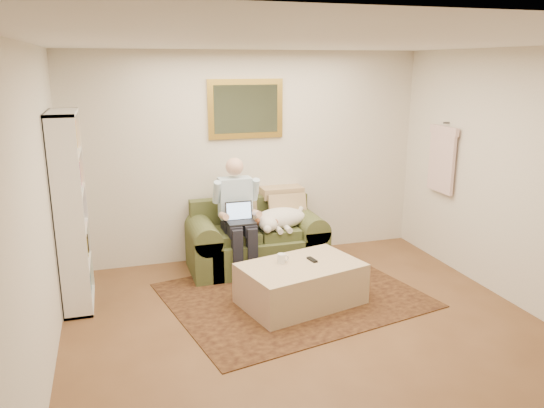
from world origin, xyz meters
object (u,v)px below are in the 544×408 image
seated_man (239,218)px  sleeping_dog (281,218)px  ottoman (301,284)px  coffee_mug (281,258)px  laptop (240,217)px  sofa (256,245)px  bookshelf (71,211)px

seated_man → sleeping_dog: bearing=7.1°
ottoman → coffee_mug: bearing=153.9°
seated_man → coffee_mug: size_ratio=13.75×
laptop → coffee_mug: size_ratio=3.17×
sofa → laptop: (-0.25, -0.21, 0.44)m
sleeping_dog → laptop: bearing=-166.4°
sofa → bookshelf: (-2.05, -0.45, 0.72)m
sofa → coffee_mug: size_ratio=16.34×
sleeping_dog → bookshelf: (-2.34, -0.37, 0.38)m
laptop → bookshelf: size_ratio=0.16×
seated_man → laptop: bearing=-90.0°
ottoman → sleeping_dog: bearing=83.3°
coffee_mug → bookshelf: (-2.03, 0.61, 0.51)m
laptop → coffee_mug: (0.23, -0.84, -0.23)m
sleeping_dog → ottoman: size_ratio=0.56×
ottoman → laptop: bearing=113.8°
sleeping_dog → coffee_mug: sleeping_dog is taller
seated_man → bookshelf: bookshelf is taller
sleeping_dog → coffee_mug: 1.03m
laptop → bookshelf: (-1.80, -0.24, 0.28)m
sleeping_dog → bookshelf: bearing=-171.0°
sleeping_dog → bookshelf: 2.40m
sleeping_dog → ottoman: 1.15m
ottoman → coffee_mug: size_ratio=12.06×
seated_man → ottoman: 1.18m
bookshelf → seated_man: bearing=9.5°
ottoman → bookshelf: (-2.22, 0.70, 0.78)m
ottoman → coffee_mug: 0.34m
sleeping_dog → coffee_mug: bearing=-107.6°
sleeping_dog → bookshelf: size_ratio=0.34×
seated_man → laptop: seated_man is taller
ottoman → coffee_mug: (-0.18, 0.09, 0.27)m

